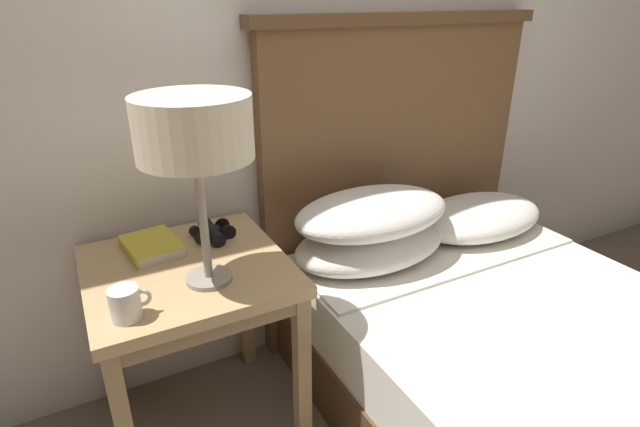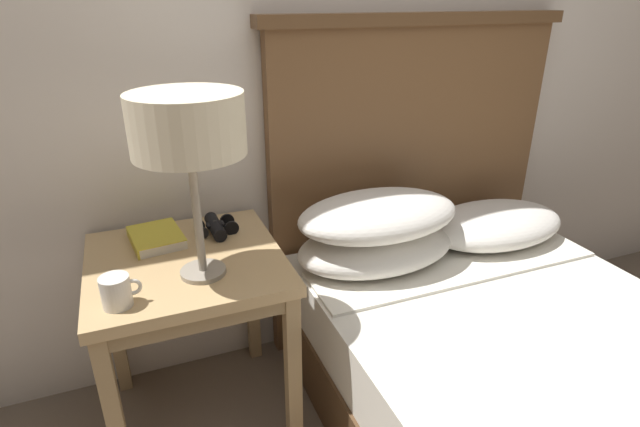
# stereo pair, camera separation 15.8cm
# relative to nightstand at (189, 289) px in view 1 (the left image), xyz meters

# --- Properties ---
(wall_back) EXTENTS (8.00, 0.06, 2.60)m
(wall_back) POSITION_rel_nightstand_xyz_m (0.56, 0.34, 0.74)
(wall_back) COLOR silver
(wall_back) RESTS_ON ground_plane
(nightstand) EXTENTS (0.58, 0.58, 0.64)m
(nightstand) POSITION_rel_nightstand_xyz_m (0.00, 0.00, 0.00)
(nightstand) COLOR tan
(nightstand) RESTS_ON ground_plane
(bed) EXTENTS (1.25, 1.82, 1.32)m
(bed) POSITION_rel_nightstand_xyz_m (0.94, -0.49, -0.26)
(bed) COLOR #4E3520
(bed) RESTS_ON ground_plane
(table_lamp) EXTENTS (0.30, 0.30, 0.52)m
(table_lamp) POSITION_rel_nightstand_xyz_m (0.04, -0.12, 0.51)
(table_lamp) COLOR gray
(table_lamp) RESTS_ON nightstand
(book_on_nightstand) EXTENTS (0.18, 0.22, 0.03)m
(book_on_nightstand) POSITION_rel_nightstand_xyz_m (-0.07, 0.14, 0.10)
(book_on_nightstand) COLOR silver
(book_on_nightstand) RESTS_ON nightstand
(binoculars_pair) EXTENTS (0.14, 0.16, 0.05)m
(binoculars_pair) POSITION_rel_nightstand_xyz_m (0.12, 0.14, 0.11)
(binoculars_pair) COLOR black
(binoculars_pair) RESTS_ON nightstand
(coffee_mug) EXTENTS (0.10, 0.08, 0.08)m
(coffee_mug) POSITION_rel_nightstand_xyz_m (-0.19, -0.20, 0.13)
(coffee_mug) COLOR silver
(coffee_mug) RESTS_ON nightstand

